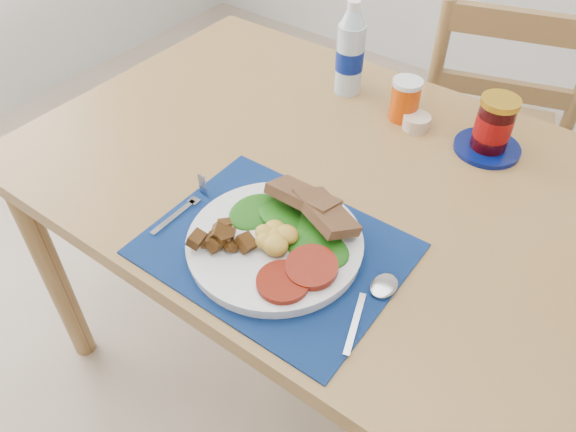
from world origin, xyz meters
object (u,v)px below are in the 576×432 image
at_px(juice_glass, 405,101).
at_px(jam_on_saucer, 493,128).
at_px(water_bottle, 350,53).
at_px(chair_far, 493,113).
at_px(breakfast_plate, 271,240).

relative_size(juice_glass, jam_on_saucer, 0.65).
bearing_deg(water_bottle, chair_far, 56.18).
bearing_deg(juice_glass, chair_far, 76.83).
bearing_deg(breakfast_plate, water_bottle, 116.57).
height_order(juice_glass, jam_on_saucer, jam_on_saucer).
bearing_deg(jam_on_saucer, juice_glass, 179.59).
height_order(chair_far, juice_glass, chair_far).
xyz_separation_m(breakfast_plate, juice_glass, (-0.01, 0.52, 0.02)).
bearing_deg(chair_far, juice_glass, 59.66).
bearing_deg(breakfast_plate, juice_glass, 99.45).
relative_size(chair_far, water_bottle, 4.91).
height_order(chair_far, breakfast_plate, chair_far).
distance_m(breakfast_plate, water_bottle, 0.58).
bearing_deg(jam_on_saucer, chair_far, 104.23).
distance_m(water_bottle, jam_on_saucer, 0.38).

